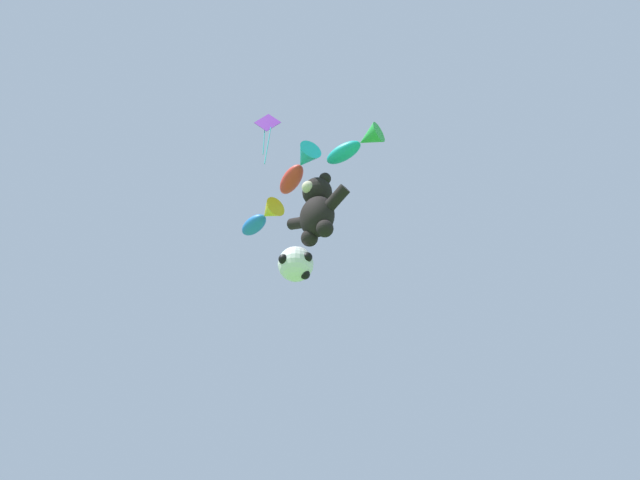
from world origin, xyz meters
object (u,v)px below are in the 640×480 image
at_px(teddy_bear_kite, 317,209).
at_px(soccer_ball_kite, 296,264).
at_px(fish_kite_crimson, 298,169).
at_px(fish_kite_cobalt, 262,218).
at_px(diamond_kite, 267,127).
at_px(fish_kite_teal, 356,145).

height_order(teddy_bear_kite, soccer_ball_kite, teddy_bear_kite).
xyz_separation_m(soccer_ball_kite, fish_kite_crimson, (0.35, -0.40, 3.41)).
bearing_deg(fish_kite_cobalt, diamond_kite, -50.12).
bearing_deg(fish_kite_teal, fish_kite_crimson, -173.16).
relative_size(fish_kite_teal, fish_kite_cobalt, 0.98).
bearing_deg(teddy_bear_kite, fish_kite_crimson, -142.17).
height_order(teddy_bear_kite, fish_kite_cobalt, fish_kite_cobalt).
distance_m(teddy_bear_kite, soccer_ball_kite, 1.80).
relative_size(fish_kite_cobalt, diamond_kite, 0.62).
distance_m(teddy_bear_kite, diamond_kite, 5.58).
xyz_separation_m(teddy_bear_kite, fish_kite_teal, (1.71, -0.12, 1.35)).
height_order(fish_kite_teal, diamond_kite, diamond_kite).
height_order(fish_kite_cobalt, diamond_kite, diamond_kite).
bearing_deg(diamond_kite, teddy_bear_kite, 19.47).
relative_size(teddy_bear_kite, fish_kite_teal, 1.29).
bearing_deg(fish_kite_cobalt, fish_kite_crimson, -6.41).
relative_size(soccer_ball_kite, diamond_kite, 0.37).
xyz_separation_m(soccer_ball_kite, fish_kite_cobalt, (-1.66, -0.17, 2.65)).
bearing_deg(fish_kite_cobalt, soccer_ball_kite, 5.85).
bearing_deg(teddy_bear_kite, fish_kite_cobalt, -176.48).
height_order(fish_kite_teal, fish_kite_crimson, fish_kite_crimson).
relative_size(soccer_ball_kite, fish_kite_cobalt, 0.59).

